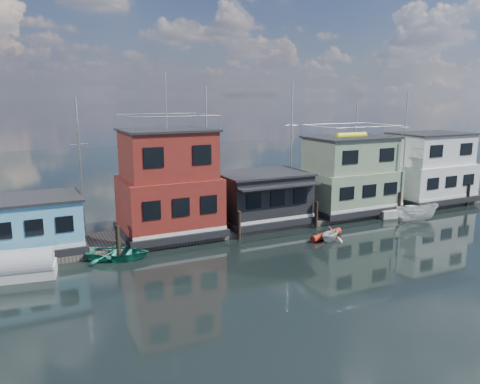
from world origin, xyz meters
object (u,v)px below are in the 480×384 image
houseboat_red (169,185)px  day_sailer (400,211)px  red_kayak (326,235)px  houseboat_green (349,175)px  tarp_runabout (13,268)px  dinghy_white (330,233)px  dinghy_teal (118,253)px  motorboat (417,213)px  houseboat_blue (33,224)px  houseboat_dark (262,197)px  houseboat_white (429,168)px

houseboat_red → day_sailer: bearing=-7.7°
red_kayak → houseboat_red: bearing=135.1°
houseboat_green → tarp_runabout: houseboat_green is taller
dinghy_white → tarp_runabout: bearing=61.9°
dinghy_teal → day_sailer: bearing=-62.9°
day_sailer → red_kayak: day_sailer is taller
tarp_runabout → motorboat: bearing=6.8°
tarp_runabout → dinghy_teal: size_ratio=1.19×
houseboat_blue → tarp_runabout: (-1.36, -3.96, -1.50)m
dinghy_white → motorboat: motorboat is taller
houseboat_red → motorboat: 21.38m
red_kayak → dinghy_white: bearing=-120.5°
houseboat_red → houseboat_dark: 8.18m
day_sailer → red_kayak: size_ratio=2.11×
houseboat_blue → red_kayak: size_ratio=1.91×
houseboat_dark → houseboat_white: size_ratio=0.88×
houseboat_blue → houseboat_green: (26.50, 0.00, 1.34)m
houseboat_white → motorboat: bearing=-143.1°
day_sailer → dinghy_white: bearing=-154.8°
houseboat_white → motorboat: size_ratio=2.16×
houseboat_blue → day_sailer: bearing=-5.3°
houseboat_white → houseboat_blue: bearing=-180.0°
day_sailer → dinghy_teal: day_sailer is taller
red_kayak → motorboat: bearing=-14.6°
tarp_runabout → motorboat: tarp_runabout is taller
houseboat_blue → red_kayak: houseboat_blue is taller
houseboat_white → day_sailer: (-6.32, -2.80, -3.12)m
tarp_runabout → day_sailer: bearing=10.5°
houseboat_green → houseboat_white: 10.00m
houseboat_dark → day_sailer: (12.68, -2.78, -2.00)m
houseboat_white → dinghy_white: (-16.53, -6.10, -2.95)m
houseboat_dark → houseboat_green: size_ratio=0.88×
houseboat_red → houseboat_green: bearing=0.0°
red_kayak → tarp_runabout: bearing=158.2°
dinghy_white → dinghy_teal: size_ratio=0.54×
houseboat_blue → houseboat_white: size_ratio=0.76×
houseboat_green → motorboat: bearing=-53.7°
houseboat_blue → houseboat_red: (9.50, 0.00, 1.90)m
houseboat_white → red_kayak: houseboat_white is taller
houseboat_blue → houseboat_red: bearing=0.0°
houseboat_blue → houseboat_white: (36.50, 0.00, 1.33)m
tarp_runabout → dinghy_teal: tarp_runabout is taller
dinghy_teal → houseboat_green: bearing=-55.4°
houseboat_blue → dinghy_teal: size_ratio=1.55×
houseboat_green → dinghy_teal: 22.05m
houseboat_white → motorboat: (-6.44, -4.83, -2.78)m
houseboat_red → dinghy_white: (10.47, -6.10, -3.51)m
houseboat_white → tarp_runabout: bearing=-174.0°
houseboat_blue → red_kayak: bearing=-15.1°
houseboat_red → houseboat_white: size_ratio=1.41×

